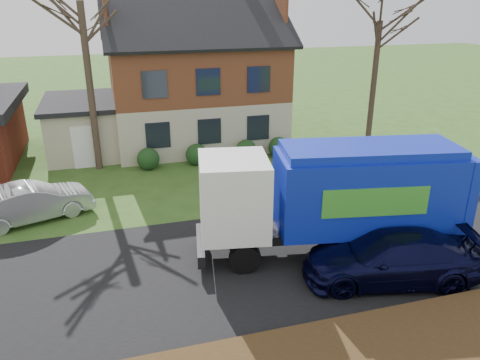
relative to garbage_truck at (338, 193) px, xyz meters
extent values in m
plane|color=#2E4F1A|center=(-3.89, 0.06, -2.11)|extent=(120.00, 120.00, 0.00)
cube|color=black|center=(-3.89, 0.06, -2.10)|extent=(80.00, 7.00, 0.02)
cube|color=#C0B79B|center=(-1.89, 14.06, -0.76)|extent=(9.00, 7.50, 2.70)
cube|color=brown|center=(-1.89, 14.06, 1.99)|extent=(9.00, 7.50, 2.80)
cube|color=#C0B79B|center=(-8.09, 13.56, -0.81)|extent=(3.50, 5.50, 2.60)
cube|color=black|center=(-8.09, 13.56, 0.61)|extent=(3.90, 5.90, 0.24)
cylinder|color=black|center=(-3.23, -0.39, -1.64)|extent=(0.98, 0.47, 0.94)
cylinder|color=black|center=(-2.90, 1.47, -1.64)|extent=(0.98, 0.47, 0.94)
cylinder|color=black|center=(1.83, -1.29, -1.64)|extent=(0.98, 0.47, 0.94)
cylinder|color=black|center=(2.16, 0.58, -1.64)|extent=(0.98, 0.47, 0.94)
cylinder|color=black|center=(2.99, -1.49, -1.64)|extent=(0.98, 0.47, 0.94)
cylinder|color=black|center=(3.32, 0.38, -1.64)|extent=(0.98, 0.47, 0.94)
cube|color=black|center=(0.04, -0.01, -1.34)|extent=(7.83, 2.42, 0.32)
cube|color=white|center=(-3.29, 0.58, 0.06)|extent=(2.44, 2.58, 2.44)
cube|color=black|center=(-4.27, 0.75, 0.19)|extent=(0.42, 1.97, 0.81)
cube|color=black|center=(-4.35, 0.77, -1.61)|extent=(0.61, 2.26, 0.41)
cube|color=#0D21A7|center=(0.89, -0.16, 0.06)|extent=(5.99, 3.21, 2.44)
cube|color=#0D21A7|center=(0.89, -0.16, 1.41)|extent=(5.68, 2.90, 0.27)
cube|color=#0D21A7|center=(3.77, -0.67, -0.03)|extent=(0.71, 2.32, 2.62)
cube|color=#388B2D|center=(0.55, -1.26, 0.15)|extent=(3.20, 0.60, 0.90)
cube|color=#388B2D|center=(0.95, 1.00, 0.15)|extent=(3.20, 0.60, 0.90)
imported|color=#B2B5BA|center=(-9.84, 5.32, -1.40)|extent=(4.55, 2.83, 1.42)
imported|color=black|center=(0.80, -1.97, -1.36)|extent=(5.51, 3.23, 1.50)
cylinder|color=#423428|center=(-7.43, 10.50, 1.77)|extent=(0.32, 0.32, 7.74)
cylinder|color=#3A2A23|center=(7.14, 10.03, 1.26)|extent=(0.31, 0.31, 6.74)
cylinder|color=#3D3024|center=(1.21, 21.95, 2.49)|extent=(0.35, 0.35, 9.19)
camera|label=1|loc=(-6.80, -12.21, 5.84)|focal=35.00mm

